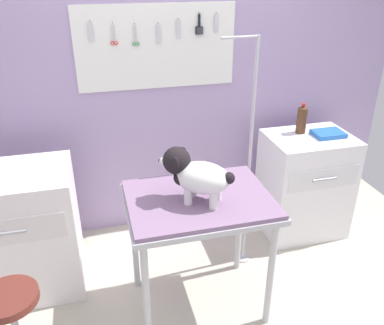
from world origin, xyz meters
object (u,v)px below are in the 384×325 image
object	(u,v)px
counter_left	(18,233)
grooming_arm	(248,169)
soda_bottle	(302,119)
cabinet_right	(304,184)
stool	(11,311)
dog	(195,174)
grooming_table	(199,210)

from	to	relation	value
counter_left	grooming_arm	bearing A→B (deg)	-4.78
soda_bottle	counter_left	bearing A→B (deg)	-173.85
grooming_arm	soda_bottle	xyz separation A→B (m)	(0.60, 0.37, 0.18)
cabinet_right	stool	world-z (taller)	cabinet_right
grooming_arm	dog	world-z (taller)	grooming_arm
counter_left	cabinet_right	distance (m)	2.27
dog	cabinet_right	distance (m)	1.45
stool	grooming_arm	bearing A→B (deg)	21.26
dog	counter_left	world-z (taller)	dog
grooming_arm	dog	distance (m)	0.66
stool	cabinet_right	bearing A→B (deg)	21.83
stool	soda_bottle	xyz separation A→B (m)	(2.17, 0.98, 0.53)
grooming_table	stool	xyz separation A→B (m)	(-1.11, -0.26, -0.30)
counter_left	stool	bearing A→B (deg)	-86.20
counter_left	cabinet_right	xyz separation A→B (m)	(2.27, 0.14, -0.02)
dog	cabinet_right	bearing A→B (deg)	30.08
dog	counter_left	size ratio (longest dim) A/B	0.47
cabinet_right	soda_bottle	bearing A→B (deg)	115.02
dog	soda_bottle	world-z (taller)	dog
grooming_table	counter_left	bearing A→B (deg)	157.08
grooming_table	grooming_arm	distance (m)	0.58
grooming_table	cabinet_right	distance (m)	1.31
grooming_table	grooming_arm	size ratio (longest dim) A/B	0.52
cabinet_right	stool	bearing A→B (deg)	-158.17
grooming_table	cabinet_right	bearing A→B (deg)	29.76
cabinet_right	grooming_arm	bearing A→B (deg)	-156.79
grooming_arm	counter_left	bearing A→B (deg)	175.22
dog	stool	bearing A→B (deg)	-168.08
dog	stool	size ratio (longest dim) A/B	0.75
stool	soda_bottle	size ratio (longest dim) A/B	2.33
cabinet_right	dog	bearing A→B (deg)	-149.92
stool	counter_left	bearing A→B (deg)	93.80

